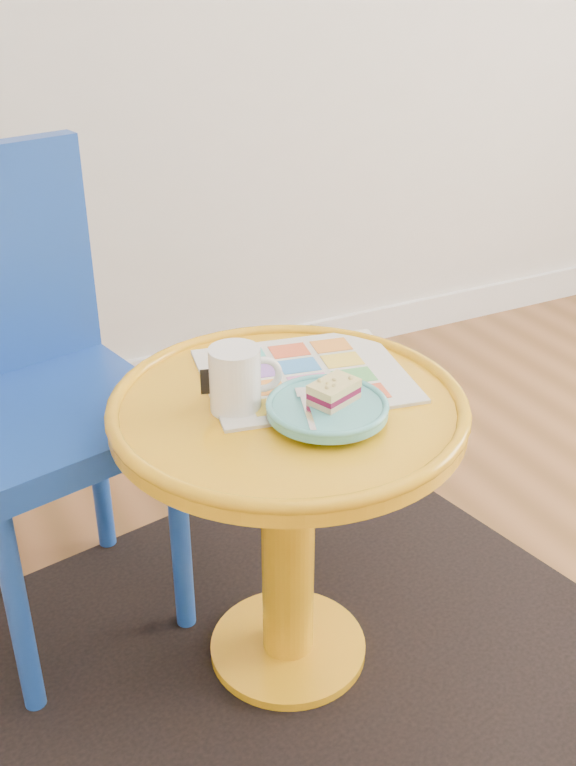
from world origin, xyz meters
name	(u,v)px	position (x,y,z in m)	size (l,w,h in m)	color
room_walls	(94,614)	(-0.99, 0.99, 0.06)	(4.00, 4.00, 4.00)	silver
rug	(288,651)	(-0.65, 0.77, 0.00)	(1.30, 1.10, 0.01)	black
side_table	(288,482)	(-0.65, 0.77, 0.43)	(0.63, 0.63, 0.60)	orange
chair	(24,375)	(-1.04, 1.15, 0.57)	(0.52, 0.52, 0.98)	#173D98
newspaper	(304,375)	(-0.58, 0.84, 0.60)	(0.37, 0.31, 0.01)	silver
mug	(237,377)	(-0.74, 0.79, 0.66)	(0.12, 0.09, 0.12)	white
plate	(327,409)	(-0.62, 0.69, 0.62)	(0.21, 0.21, 0.02)	#51ABAC
cake_slice	(334,392)	(-0.60, 0.69, 0.65)	(0.10, 0.08, 0.04)	#D3BC8C
fork	(306,407)	(-0.66, 0.69, 0.63)	(0.06, 0.14, 0.00)	silver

